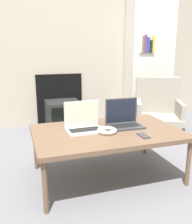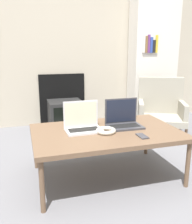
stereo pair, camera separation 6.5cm
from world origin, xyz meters
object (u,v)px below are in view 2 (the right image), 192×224
Objects in this scene: tv at (65,114)px; armchair at (161,107)px; phone at (142,136)px; laptop_left at (83,123)px; headphones at (106,131)px; laptop_right at (123,120)px.

armchair is (1.24, -0.48, 0.13)m from tv.
phone is 0.16× the size of armchair.
tv is (0.10, 1.45, -0.29)m from laptop_left.
headphones is at bearing 144.38° from phone.
laptop_left is at bearing -93.77° from tv.
tv is at bearing -176.46° from armchair.
armchair is at bearing 34.87° from laptop_left.
phone reaches higher than tv.
phone is (0.04, -0.30, -0.05)m from laptop_right.
laptop_left is 2.45× the size of phone.
phone is at bearing -35.62° from headphones.
laptop_left reaches higher than tv.
laptop_right is 1.86× the size of headphones.
armchair is at bearing 43.06° from headphones.
armchair is (1.34, 0.97, -0.16)m from laptop_left.
laptop_right reaches higher than tv.
armchair is at bearing 46.08° from laptop_right.
laptop_right is 0.66× the size of tv.
tv is (-0.31, 1.75, -0.24)m from phone.
armchair reaches higher than laptop_left.
tv is at bearing 100.18° from phone.
laptop_left is 0.21m from headphones.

